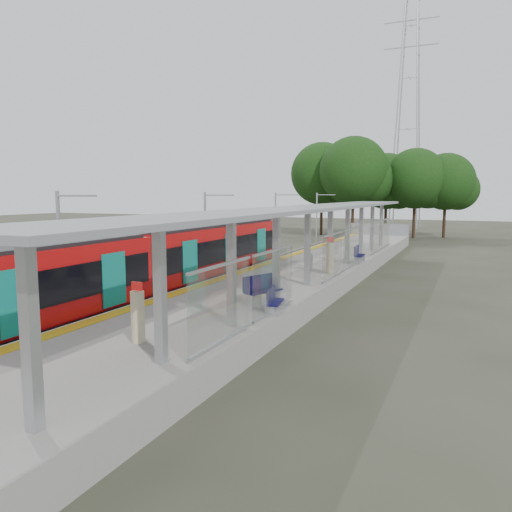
{
  "coord_description": "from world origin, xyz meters",
  "views": [
    {
      "loc": [
        9.12,
        -8.26,
        5.27
      ],
      "look_at": [
        -0.46,
        13.6,
        2.3
      ],
      "focal_mm": 35.0,
      "sensor_mm": 36.0,
      "label": 1
    }
  ],
  "objects_px": {
    "bench_far": "(358,254)",
    "info_pillar_near": "(138,316)",
    "bench_mid": "(262,289)",
    "info_pillar_far": "(330,258)",
    "train": "(130,269)",
    "litter_bin": "(308,262)",
    "bench_near": "(274,300)"
  },
  "relations": [
    {
      "from": "bench_near",
      "to": "bench_far",
      "type": "xyz_separation_m",
      "value": [
        -0.05,
        14.47,
        0.07
      ]
    },
    {
      "from": "bench_far",
      "to": "info_pillar_near",
      "type": "distance_m",
      "value": 19.52
    },
    {
      "from": "info_pillar_far",
      "to": "train",
      "type": "bearing_deg",
      "value": -145.88
    },
    {
      "from": "bench_mid",
      "to": "info_pillar_near",
      "type": "xyz_separation_m",
      "value": [
        -1.26,
        -6.16,
        0.17
      ]
    },
    {
      "from": "train",
      "to": "bench_near",
      "type": "xyz_separation_m",
      "value": [
        7.12,
        -1.02,
        -0.57
      ]
    },
    {
      "from": "train",
      "to": "info_pillar_far",
      "type": "xyz_separation_m",
      "value": [
        6.58,
        8.63,
        -0.19
      ]
    },
    {
      "from": "train",
      "to": "bench_far",
      "type": "xyz_separation_m",
      "value": [
        7.06,
        13.45,
        -0.5
      ]
    },
    {
      "from": "bench_near",
      "to": "train",
      "type": "bearing_deg",
      "value": 161.45
    },
    {
      "from": "bench_far",
      "to": "info_pillar_near",
      "type": "bearing_deg",
      "value": -99.69
    },
    {
      "from": "bench_far",
      "to": "info_pillar_near",
      "type": "relative_size",
      "value": 0.88
    },
    {
      "from": "info_pillar_near",
      "to": "litter_bin",
      "type": "relative_size",
      "value": 1.79
    },
    {
      "from": "litter_bin",
      "to": "info_pillar_far",
      "type": "bearing_deg",
      "value": -19.2
    },
    {
      "from": "bench_near",
      "to": "bench_mid",
      "type": "xyz_separation_m",
      "value": [
        -1.0,
        1.24,
        0.12
      ]
    },
    {
      "from": "bench_near",
      "to": "litter_bin",
      "type": "relative_size",
      "value": 1.4
    },
    {
      "from": "bench_near",
      "to": "bench_mid",
      "type": "height_order",
      "value": "bench_mid"
    },
    {
      "from": "train",
      "to": "info_pillar_far",
      "type": "relative_size",
      "value": 13.87
    },
    {
      "from": "bench_near",
      "to": "info_pillar_far",
      "type": "xyz_separation_m",
      "value": [
        -0.54,
        9.65,
        0.38
      ]
    },
    {
      "from": "info_pillar_far",
      "to": "litter_bin",
      "type": "bearing_deg",
      "value": 142.27
    },
    {
      "from": "bench_far",
      "to": "bench_mid",
      "type": "bearing_deg",
      "value": -97.29
    },
    {
      "from": "bench_far",
      "to": "litter_bin",
      "type": "height_order",
      "value": "bench_far"
    },
    {
      "from": "info_pillar_far",
      "to": "bench_far",
      "type": "bearing_deg",
      "value": 65.77
    },
    {
      "from": "bench_near",
      "to": "bench_far",
      "type": "distance_m",
      "value": 14.47
    },
    {
      "from": "train",
      "to": "info_pillar_far",
      "type": "height_order",
      "value": "train"
    },
    {
      "from": "bench_mid",
      "to": "bench_far",
      "type": "height_order",
      "value": "bench_mid"
    },
    {
      "from": "train",
      "to": "litter_bin",
      "type": "distance_m",
      "value": 10.51
    },
    {
      "from": "train",
      "to": "info_pillar_near",
      "type": "bearing_deg",
      "value": -50.7
    },
    {
      "from": "bench_mid",
      "to": "info_pillar_far",
      "type": "height_order",
      "value": "info_pillar_far"
    },
    {
      "from": "train",
      "to": "info_pillar_near",
      "type": "relative_size",
      "value": 15.51
    },
    {
      "from": "train",
      "to": "info_pillar_near",
      "type": "distance_m",
      "value": 7.68
    },
    {
      "from": "bench_mid",
      "to": "info_pillar_far",
      "type": "xyz_separation_m",
      "value": [
        0.46,
        8.41,
        0.26
      ]
    },
    {
      "from": "bench_mid",
      "to": "info_pillar_far",
      "type": "bearing_deg",
      "value": 108.7
    },
    {
      "from": "info_pillar_far",
      "to": "bench_mid",
      "type": "bearing_deg",
      "value": -111.67
    }
  ]
}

